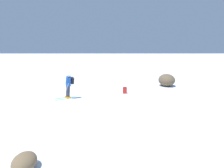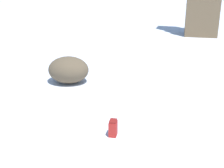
{
  "view_description": "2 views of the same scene",
  "coord_description": "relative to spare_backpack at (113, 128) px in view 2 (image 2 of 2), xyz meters",
  "views": [
    {
      "loc": [
        12.25,
        3.08,
        3.35
      ],
      "look_at": [
        1.16,
        3.13,
        1.17
      ],
      "focal_mm": 28.0,
      "sensor_mm": 36.0,
      "label": 1
    },
    {
      "loc": [
        0.67,
        -3.77,
        4.57
      ],
      "look_at": [
        -0.92,
        3.64,
        1.8
      ],
      "focal_mm": 50.0,
      "sensor_mm": 36.0,
      "label": 2
    }
  ],
  "objects": [
    {
      "name": "spare_backpack",
      "position": [
        0.0,
        0.0,
        0.0
      ],
      "size": [
        0.22,
        0.3,
        0.5
      ],
      "rotation": [
        0.0,
        0.0,
        1.58
      ],
      "color": "#AD231E",
      "rests_on": "ground"
    },
    {
      "name": "exposed_boulder_1",
      "position": [
        -2.82,
        4.13,
        0.32
      ],
      "size": [
        1.74,
        1.48,
        1.13
      ],
      "primitive_type": "ellipsoid",
      "color": "brown",
      "rests_on": "ground"
    }
  ]
}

